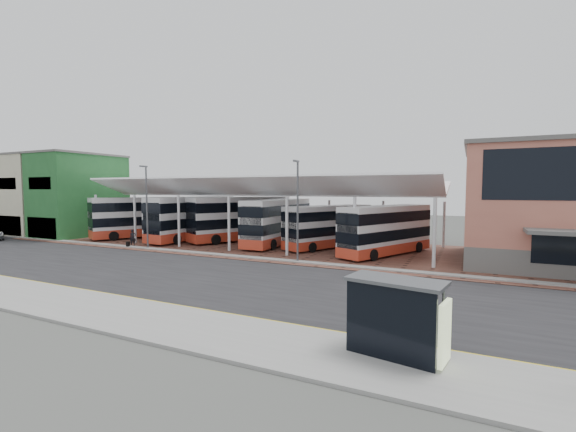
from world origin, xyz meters
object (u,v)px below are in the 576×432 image
object	(u,v)px
bus_4	(328,227)
bus_shelter	(401,311)
bus_5	(386,230)
pedestrian	(133,238)
bus_3	(278,222)
bus_0	(143,217)
bus_2	(240,219)
bus_1	(192,218)

from	to	relation	value
bus_4	bus_shelter	bearing A→B (deg)	-39.27
bus_5	pedestrian	distance (m)	24.95
bus_3	pedestrian	distance (m)	14.81
bus_3	bus_shelter	xyz separation A→B (m)	(16.18, -22.74, -0.61)
bus_shelter	bus_4	bearing A→B (deg)	124.71
bus_0	bus_shelter	world-z (taller)	bus_0
bus_2	bus_shelter	bearing A→B (deg)	-21.21
bus_2	bus_4	bearing A→B (deg)	22.45
bus_1	bus_3	bearing A→B (deg)	8.43
bus_1	bus_5	world-z (taller)	bus_1
bus_shelter	bus_0	bearing A→B (deg)	157.48
bus_1	pedestrian	bearing A→B (deg)	-104.33
bus_1	bus_3	world-z (taller)	bus_1
bus_1	bus_3	size ratio (longest dim) A/B	1.05
bus_3	bus_4	distance (m)	5.57
bus_0	bus_3	xyz separation A→B (m)	(17.39, 1.53, -0.05)
bus_3	bus_5	size ratio (longest dim) A/B	1.08
bus_3	bus_4	bearing A→B (deg)	0.36
bus_2	bus_5	world-z (taller)	bus_2
pedestrian	bus_1	bearing A→B (deg)	0.90
bus_0	bus_2	xyz separation A→B (m)	(12.22, 2.42, 0.06)
bus_1	bus_3	distance (m)	10.57
bus_0	bus_5	distance (m)	28.88
bus_0	bus_shelter	bearing A→B (deg)	-5.19
bus_0	bus_1	xyz separation A→B (m)	(6.86, 0.70, 0.05)
bus_4	pedestrian	world-z (taller)	bus_4
bus_1	bus_shelter	bearing A→B (deg)	-35.43
bus_1	bus_4	xyz separation A→B (m)	(16.09, 0.92, -0.37)
bus_0	bus_2	size ratio (longest dim) A/B	0.97
pedestrian	bus_5	bearing A→B (deg)	-57.17
bus_3	bus_2	bearing A→B (deg)	169.65
bus_3	pedestrian	xyz separation A→B (m)	(-12.71, -7.45, -1.47)
bus_5	bus_shelter	world-z (taller)	bus_5
bus_2	bus_5	bearing A→B (deg)	18.35
bus_0	bus_2	bearing A→B (deg)	38.29
bus_0	bus_1	bearing A→B (deg)	32.93
bus_3	bus_4	xyz separation A→B (m)	(5.56, 0.09, -0.26)
bus_1	pedestrian	xyz separation A→B (m)	(-2.18, -6.62, -1.57)
bus_5	bus_2	bearing A→B (deg)	-164.06
bus_0	bus_1	distance (m)	6.89
bus_0	bus_3	bearing A→B (deg)	32.13
bus_2	bus_shelter	size ratio (longest dim) A/B	3.41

